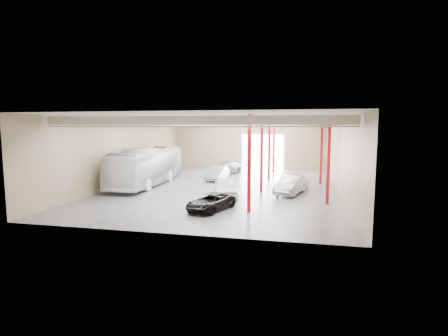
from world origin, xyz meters
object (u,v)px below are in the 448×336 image
at_px(car_row_c, 227,168).
at_px(car_right_far, 294,177).
at_px(black_sedan, 211,202).
at_px(car_row_b, 217,173).
at_px(car_row_a, 225,187).
at_px(coach_bus, 148,166).
at_px(car_right_near, 291,185).

height_order(car_row_c, car_right_far, car_right_far).
distance_m(black_sedan, car_right_far, 14.12).
height_order(car_row_b, car_right_far, car_right_far).
bearing_deg(car_row_a, black_sedan, -105.32).
distance_m(coach_bus, car_row_a, 10.55).
bearing_deg(car_row_b, coach_bus, -141.31).
distance_m(coach_bus, black_sedan, 13.70).
bearing_deg(car_right_far, coach_bus, 174.35).
bearing_deg(car_row_b, car_row_c, 92.95).
relative_size(black_sedan, car_row_b, 0.93).
relative_size(car_row_b, car_row_c, 0.88).
xyz_separation_m(car_row_a, car_right_near, (5.61, 2.47, -0.01)).
relative_size(car_row_a, car_right_far, 1.04).
bearing_deg(car_row_a, car_row_c, 85.62).
relative_size(car_row_a, car_row_b, 1.03).
relative_size(car_row_b, car_right_near, 0.95).
distance_m(car_row_a, car_row_c, 14.80).
height_order(car_right_near, car_right_far, car_right_near).
bearing_deg(car_right_near, car_right_far, 103.47).
relative_size(black_sedan, car_right_near, 0.89).
xyz_separation_m(car_row_a, car_right_far, (5.84, 7.67, -0.03)).
xyz_separation_m(car_row_a, car_row_b, (-2.92, 9.30, -0.05)).
bearing_deg(car_right_far, car_row_b, 152.55).
distance_m(car_row_c, car_right_far, 11.11).
height_order(car_row_b, car_right_near, car_right_near).
distance_m(car_row_b, car_right_far, 8.91).
height_order(car_row_a, car_right_near, car_row_a).
bearing_deg(black_sedan, coach_bus, 153.25).
bearing_deg(car_row_b, car_row_a, -69.60).
bearing_deg(coach_bus, car_row_a, -28.54).
xyz_separation_m(coach_bus, car_right_far, (15.24, 3.03, -1.14)).
xyz_separation_m(car_right_near, car_right_far, (0.23, 5.20, -0.02)).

